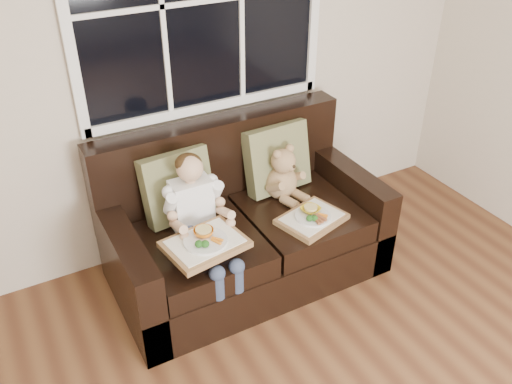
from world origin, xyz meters
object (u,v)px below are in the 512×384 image
tray_left (205,243)px  tray_right (312,218)px  child (199,213)px  loveseat (242,230)px  teddy_bear (283,177)px

tray_left → tray_right: 0.73m
tray_right → child: bearing=148.8°
tray_left → tray_right: (0.73, 0.03, -0.10)m
loveseat → tray_left: loveseat is taller
child → tray_right: 0.71m
child → teddy_bear: size_ratio=2.05×
teddy_bear → tray_left: (-0.71, -0.36, -0.03)m
loveseat → child: size_ratio=2.19×
teddy_bear → tray_right: bearing=-102.6°
loveseat → teddy_bear: loveseat is taller
child → teddy_bear: 0.67m
teddy_bear → tray_left: 0.80m
tray_left → tray_right: bearing=-6.7°
tray_left → tray_right: tray_left is taller
tray_right → loveseat: bearing=122.1°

